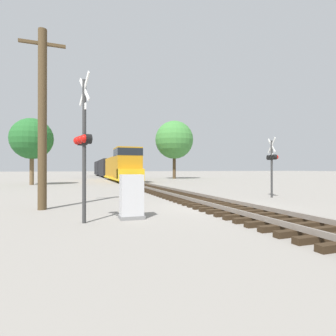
# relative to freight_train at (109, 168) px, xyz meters

# --- Properties ---
(ground_plane) EXTENTS (400.00, 400.00, 0.00)m
(ground_plane) POSITION_rel_freight_train_xyz_m (0.00, -42.37, -1.92)
(ground_plane) COLOR gray
(rail_track_bed) EXTENTS (2.60, 160.00, 0.31)m
(rail_track_bed) POSITION_rel_freight_train_xyz_m (0.00, -42.37, -1.79)
(rail_track_bed) COLOR black
(rail_track_bed) RESTS_ON ground
(freight_train) EXTENTS (3.05, 47.49, 4.36)m
(freight_train) POSITION_rel_freight_train_xyz_m (0.00, 0.00, 0.00)
(freight_train) COLOR #B77A14
(freight_train) RESTS_ON ground
(crossing_signal_near) EXTENTS (0.55, 1.01, 4.66)m
(crossing_signal_near) POSITION_rel_freight_train_xyz_m (-5.71, -44.06, 0.63)
(crossing_signal_near) COLOR #333333
(crossing_signal_near) RESTS_ON ground
(crossing_signal_far) EXTENTS (0.52, 1.01, 3.56)m
(crossing_signal_far) POSITION_rel_freight_train_xyz_m (5.08, -39.95, 0.30)
(crossing_signal_far) COLOR #333333
(crossing_signal_far) RESTS_ON ground
(relay_cabinet) EXTENTS (0.82, 0.63, 1.50)m
(relay_cabinet) POSITION_rel_freight_train_xyz_m (-4.13, -43.81, -1.18)
(relay_cabinet) COLOR slate
(relay_cabinet) RESTS_ON ground
(utility_pole) EXTENTS (1.80, 0.35, 7.52)m
(utility_pole) POSITION_rel_freight_train_xyz_m (-7.27, -40.65, 1.93)
(utility_pole) COLOR #4C3A23
(utility_pole) RESTS_ON ground
(tree_far_right) EXTENTS (4.38, 4.38, 7.15)m
(tree_far_right) POSITION_rel_freight_train_xyz_m (-10.54, -21.35, 3.01)
(tree_far_right) COLOR brown
(tree_far_right) RESTS_ON ground
(tree_mid_background) EXTENTS (6.74, 6.74, 10.27)m
(tree_mid_background) POSITION_rel_freight_train_xyz_m (10.36, -9.08, 4.96)
(tree_mid_background) COLOR #473521
(tree_mid_background) RESTS_ON ground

